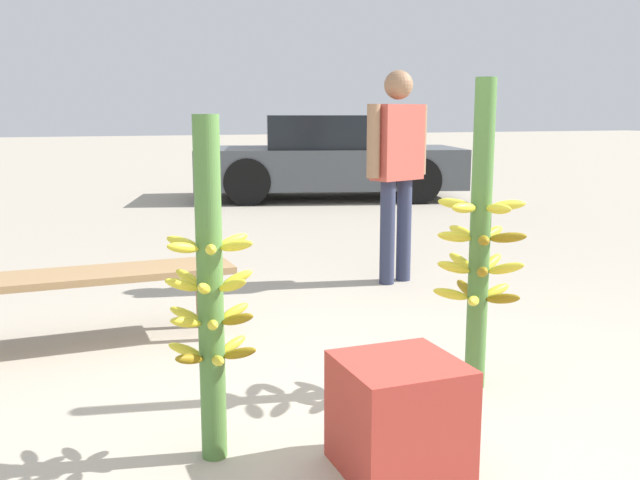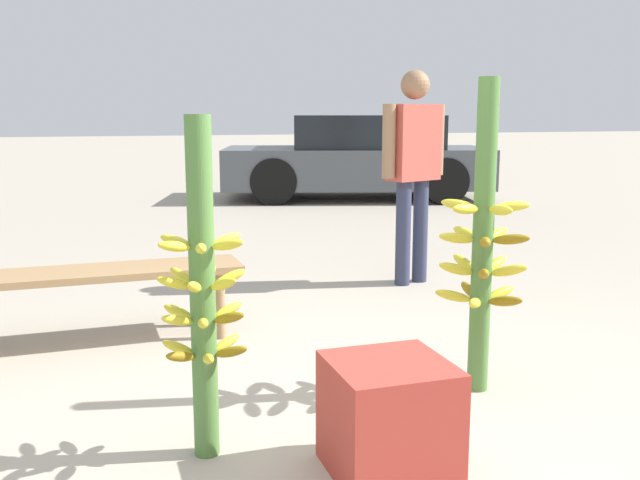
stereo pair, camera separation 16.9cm
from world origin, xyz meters
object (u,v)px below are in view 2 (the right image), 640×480
banana_stalk_left (203,293)px  vendor_person (413,158)px  market_bench (103,279)px  parked_car (358,158)px  produce_crate (389,418)px  banana_stalk_center (483,244)px

banana_stalk_left → vendor_person: (1.95, 2.32, 0.32)m
banana_stalk_left → vendor_person: vendor_person is taller
vendor_person → market_bench: bearing=179.4°
parked_car → banana_stalk_left: bearing=171.5°
parked_car → produce_crate: 8.57m
produce_crate → market_bench: bearing=116.5°
banana_stalk_left → banana_stalk_center: 1.36m
vendor_person → produce_crate: (-1.35, -2.67, -0.75)m
market_bench → parked_car: parked_car is taller
banana_stalk_left → parked_car: size_ratio=0.30×
banana_stalk_center → market_bench: (-1.66, 1.28, -0.34)m
vendor_person → parked_car: vendor_person is taller
banana_stalk_left → vendor_person: size_ratio=0.80×
vendor_person → produce_crate: bearing=-136.3°
vendor_person → banana_stalk_left: bearing=-149.6°
banana_stalk_left → produce_crate: (0.61, -0.35, -0.43)m
banana_stalk_left → produce_crate: banana_stalk_left is taller
banana_stalk_center → produce_crate: (-0.72, -0.60, -0.50)m
banana_stalk_center → parked_car: bearing=73.1°
banana_stalk_left → market_bench: banana_stalk_left is taller
banana_stalk_left → produce_crate: size_ratio=3.07×
market_bench → parked_car: bearing=56.4°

